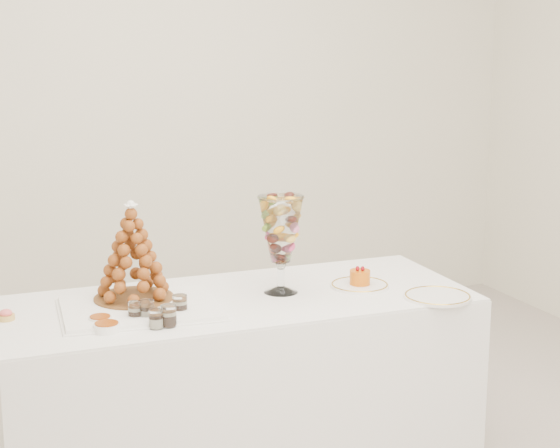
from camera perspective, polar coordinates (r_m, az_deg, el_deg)
name	(u,v)px	position (r m, az deg, el deg)	size (l,w,h in m)	color
room_walls	(294,0)	(3.24, 0.89, 13.47)	(4.54, 4.04, 2.82)	silver
buffet_table	(237,383)	(3.68, -2.64, -9.64)	(1.82, 0.78, 0.68)	white
lace_tray	(140,308)	(3.45, -8.51, -5.10)	(0.56, 0.42, 0.02)	white
macaron_vase	(281,231)	(3.58, 0.05, -0.41)	(0.17, 0.17, 0.38)	white
cake_plate	(360,285)	(3.72, 4.87, -3.75)	(0.23, 0.23, 0.01)	white
spare_plate	(438,297)	(3.61, 9.58, -4.39)	(0.26, 0.26, 0.01)	white
pink_tart	(6,315)	(3.45, -16.37, -5.37)	(0.06, 0.06, 0.04)	tan
verrine_a	(135,311)	(3.34, -8.82, -5.28)	(0.05, 0.05, 0.07)	white
verrine_b	(147,310)	(3.33, -8.12, -5.24)	(0.05, 0.05, 0.07)	white
verrine_c	(180,305)	(3.39, -6.12, -4.91)	(0.05, 0.05, 0.07)	white
verrine_d	(156,319)	(3.25, -7.57, -5.76)	(0.05, 0.05, 0.07)	white
verrine_e	(168,316)	(3.26, -6.82, -5.58)	(0.06, 0.06, 0.08)	white
ramekin_back	(100,320)	(3.33, -10.90, -5.79)	(0.08, 0.08, 0.02)	white
ramekin_front	(107,328)	(3.25, -10.52, -6.23)	(0.09, 0.09, 0.03)	white
croquembouche	(132,251)	(3.49, -8.99, -1.66)	(0.30, 0.30, 0.37)	brown
mousse_cake	(360,277)	(3.71, 4.89, -3.24)	(0.08, 0.08, 0.07)	#D65E09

